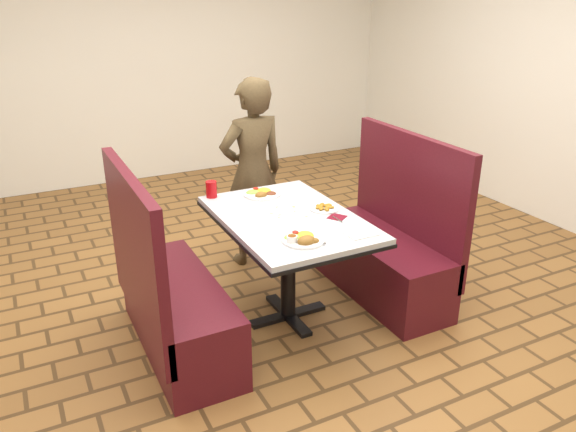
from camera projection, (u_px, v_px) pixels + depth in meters
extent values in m
plane|color=olive|center=(288.00, 317.00, 3.86)|extent=(7.00, 7.00, 0.00)
cube|color=white|center=(145.00, 56.00, 6.22)|extent=(6.00, 0.04, 2.80)
cube|color=silver|center=(288.00, 219.00, 3.58)|extent=(0.80, 1.20, 0.03)
cube|color=black|center=(288.00, 222.00, 3.59)|extent=(0.81, 1.21, 0.02)
cylinder|color=black|center=(288.00, 271.00, 3.72)|extent=(0.10, 0.10, 0.69)
cube|color=black|center=(288.00, 315.00, 3.85)|extent=(0.55, 0.08, 0.03)
cube|color=black|center=(288.00, 315.00, 3.85)|extent=(0.08, 0.55, 0.03)
cube|color=#54131C|center=(180.00, 316.00, 3.46)|extent=(0.45, 1.20, 0.45)
cube|color=#54131C|center=(136.00, 253.00, 3.19)|extent=(0.06, 1.20, 0.95)
cube|color=#54131C|center=(380.00, 265.00, 4.09)|extent=(0.45, 1.20, 0.45)
cube|color=#54131C|center=(409.00, 199.00, 4.00)|extent=(0.06, 1.20, 0.95)
imported|color=brown|center=(253.00, 173.00, 4.40)|extent=(0.57, 0.39, 1.50)
cylinder|color=white|center=(304.00, 240.00, 3.22)|extent=(0.25, 0.25, 0.01)
ellipsoid|color=yellow|center=(305.00, 232.00, 3.25)|extent=(0.10, 0.10, 0.05)
ellipsoid|color=#8FBC4B|center=(293.00, 235.00, 3.23)|extent=(0.10, 0.08, 0.03)
cylinder|color=red|center=(295.00, 232.00, 3.26)|extent=(0.04, 0.04, 0.01)
ellipsoid|color=#966326|center=(306.00, 237.00, 3.16)|extent=(0.11, 0.08, 0.06)
ellipsoid|color=#966326|center=(314.00, 239.00, 3.17)|extent=(0.06, 0.04, 0.04)
cylinder|color=white|center=(292.00, 239.00, 3.17)|extent=(0.06, 0.06, 0.04)
cylinder|color=brown|center=(292.00, 236.00, 3.16)|extent=(0.05, 0.05, 0.00)
cylinder|color=white|center=(262.00, 194.00, 3.93)|extent=(0.26, 0.26, 0.02)
ellipsoid|color=yellow|center=(264.00, 188.00, 3.95)|extent=(0.10, 0.10, 0.05)
ellipsoid|color=#8FBC4B|center=(253.00, 190.00, 3.94)|extent=(0.10, 0.09, 0.03)
cylinder|color=red|center=(256.00, 188.00, 3.96)|extent=(0.04, 0.04, 0.01)
ellipsoid|color=brown|center=(271.00, 192.00, 3.91)|extent=(0.08, 0.08, 0.03)
ellipsoid|color=#966326|center=(261.00, 192.00, 3.87)|extent=(0.09, 0.06, 0.05)
cylinder|color=white|center=(324.00, 209.00, 3.68)|extent=(0.19, 0.19, 0.01)
cube|color=maroon|center=(337.00, 217.00, 3.55)|extent=(0.14, 0.14, 0.00)
cube|color=silver|center=(338.00, 219.00, 3.51)|extent=(0.01, 0.12, 0.00)
cylinder|color=#B80C10|center=(211.00, 189.00, 3.88)|extent=(0.08, 0.08, 0.11)
cube|color=white|center=(361.00, 234.00, 3.31)|extent=(0.18, 0.13, 0.01)
cube|color=silver|center=(316.00, 238.00, 3.23)|extent=(0.03, 0.19, 0.00)
cube|color=silver|center=(299.00, 241.00, 3.20)|extent=(0.04, 0.13, 0.00)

